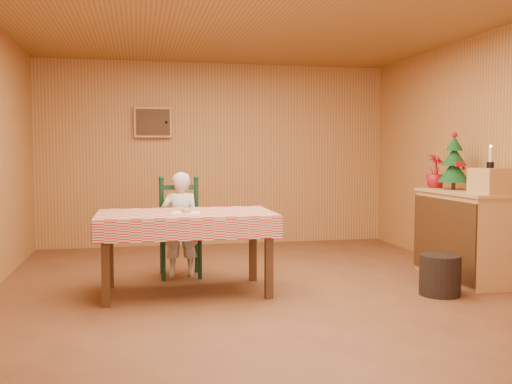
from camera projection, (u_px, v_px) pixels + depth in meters
ground at (260, 294)px, 5.37m from camera, size 6.00×6.00×0.00m
cabin_walls at (249, 104)px, 5.76m from camera, size 5.10×6.05×2.65m
dining_table at (186, 221)px, 5.37m from camera, size 1.66×0.96×0.77m
ladder_chair at (180, 229)px, 6.15m from camera, size 0.44×0.40×1.08m
seated_child at (180, 224)px, 6.09m from camera, size 0.41×0.27×1.12m
napkin at (186, 213)px, 5.32m from camera, size 0.29×0.29×0.00m
donut at (186, 211)px, 5.32m from camera, size 0.13×0.13×0.03m
shelf_unit at (464, 235)px, 5.97m from camera, size 0.54×1.24×0.93m
crate at (490, 181)px, 5.54m from camera, size 0.35×0.35×0.25m
christmas_tree at (454, 164)px, 6.16m from camera, size 0.34×0.34×0.62m
flower_arrangement at (435, 171)px, 6.45m from camera, size 0.28×0.28×0.38m
candle_set at (490, 161)px, 5.53m from camera, size 0.07×0.07×0.22m
storage_bin at (440, 275)px, 5.32m from camera, size 0.46×0.46×0.38m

